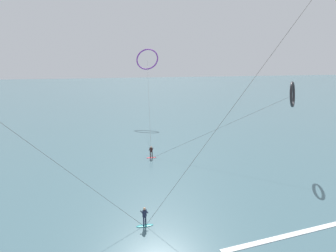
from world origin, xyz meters
TOP-DOWN VIEW (x-y plane):
  - sea_water at (0.00, 105.02)m, footprint 400.00×200.00m
  - surfer_crimson at (-0.29, 29.40)m, footprint 1.40×0.71m
  - surfer_teal at (-3.46, 13.43)m, footprint 1.40×0.73m
  - kite_charcoal at (16.45, 23.12)m, footprint 18.10×7.69m
  - kite_violet at (3.18, 54.83)m, footprint 6.22×27.54m
  - wave_crest_far at (7.73, 9.70)m, footprint 12.66×1.81m

SIDE VIEW (x-z plane):
  - sea_water at x=0.00m, z-range 0.00..0.08m
  - wave_crest_far at x=7.73m, z-range 0.00..0.12m
  - surfer_crimson at x=-0.29m, z-range -0.03..1.67m
  - surfer_teal at x=-3.46m, z-range -0.03..1.67m
  - kite_charcoal at x=16.45m, z-range 3.81..14.70m
  - kite_violet at x=3.18m, z-range 5.60..21.45m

